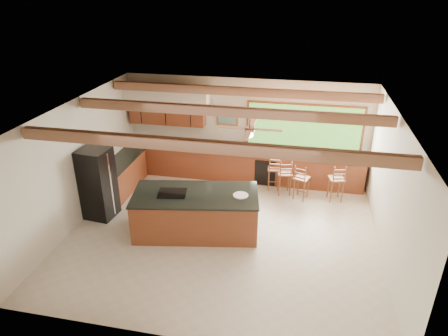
# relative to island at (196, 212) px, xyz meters

# --- Properties ---
(ground) EXTENTS (7.20, 7.20, 0.00)m
(ground) POSITION_rel_island_xyz_m (0.65, 0.07, -0.51)
(ground) COLOR beige
(ground) RESTS_ON ground
(room_shell) EXTENTS (7.27, 6.54, 3.02)m
(room_shell) POSITION_rel_island_xyz_m (0.48, 0.72, 1.71)
(room_shell) COLOR beige
(room_shell) RESTS_ON ground
(counter_run) EXTENTS (7.12, 3.10, 1.22)m
(counter_run) POSITION_rel_island_xyz_m (-0.17, 2.59, -0.04)
(counter_run) COLOR brown
(counter_run) RESTS_ON ground
(island) EXTENTS (3.10, 1.85, 1.03)m
(island) POSITION_rel_island_xyz_m (0.00, 0.00, 0.00)
(island) COLOR brown
(island) RESTS_ON ground
(refrigerator) EXTENTS (0.78, 0.76, 1.83)m
(refrigerator) POSITION_rel_island_xyz_m (-2.57, 0.19, 0.41)
(refrigerator) COLOR black
(refrigerator) RESTS_ON ground
(bar_stool_a) EXTENTS (0.45, 0.45, 1.06)m
(bar_stool_a) POSITION_rel_island_xyz_m (1.94, 2.23, 0.12)
(bar_stool_a) COLOR brown
(bar_stool_a) RESTS_ON ground
(bar_stool_b) EXTENTS (0.42, 0.42, 1.07)m
(bar_stool_b) POSITION_rel_island_xyz_m (1.63, 2.46, 0.13)
(bar_stool_b) COLOR brown
(bar_stool_b) RESTS_ON ground
(bar_stool_c) EXTENTS (0.47, 0.47, 1.08)m
(bar_stool_c) POSITION_rel_island_xyz_m (3.33, 2.15, 0.13)
(bar_stool_c) COLOR brown
(bar_stool_c) RESTS_ON ground
(bar_stool_d) EXTENTS (0.48, 0.48, 1.04)m
(bar_stool_d) POSITION_rel_island_xyz_m (2.41, 2.05, 0.11)
(bar_stool_d) COLOR brown
(bar_stool_d) RESTS_ON ground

